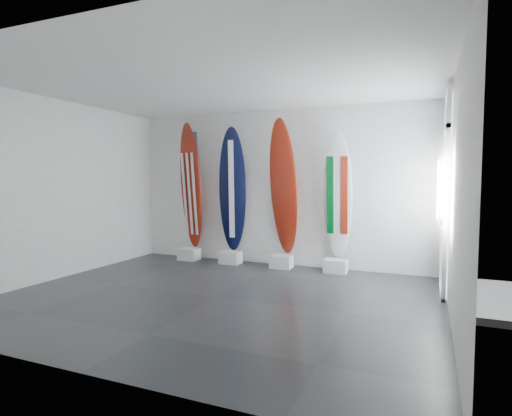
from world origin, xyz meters
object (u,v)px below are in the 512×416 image
at_px(surfboard_usa, 191,186).
at_px(surfboard_swiss, 283,187).
at_px(surfboard_navy, 232,189).
at_px(surfboard_italy, 338,196).

distance_m(surfboard_usa, surfboard_swiss, 2.02).
height_order(surfboard_navy, surfboard_italy, surfboard_navy).
relative_size(surfboard_usa, surfboard_navy, 1.05).
bearing_deg(surfboard_italy, surfboard_usa, 176.62).
distance_m(surfboard_navy, surfboard_swiss, 1.07).
bearing_deg(surfboard_swiss, surfboard_usa, -167.60).
xyz_separation_m(surfboard_navy, surfboard_swiss, (1.07, 0.00, 0.05)).
bearing_deg(surfboard_navy, surfboard_usa, 172.53).
bearing_deg(surfboard_swiss, surfboard_navy, -167.60).
bearing_deg(surfboard_italy, surfboard_navy, 176.62).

